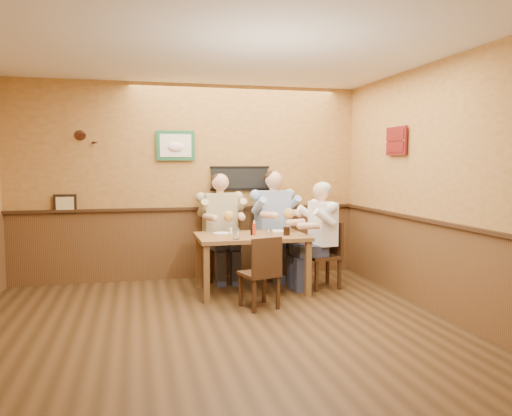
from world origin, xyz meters
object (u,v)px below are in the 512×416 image
Objects in this scene: diner_white_elder at (323,241)px; pepper_shaker at (252,232)px; diner_tan_shirt at (220,232)px; diner_blue_polo at (273,230)px; chair_right_end at (322,255)px; salt_shaker at (231,231)px; chair_back_left at (220,246)px; water_glass_left at (236,234)px; hot_sauce_bottle at (254,229)px; dining_table at (251,242)px; water_glass_mid at (269,233)px; cola_tumbler at (287,231)px; chair_back_right at (273,244)px; chair_near_side at (259,272)px.

diner_white_elder is 0.99m from pepper_shaker.
diner_blue_polo reaches higher than diner_tan_shirt.
salt_shaker is at bearing -100.29° from chair_right_end.
diner_tan_shirt reaches higher than chair_back_left.
diner_tan_shirt is 15.60× the size of salt_shaker.
salt_shaker is (-0.74, -0.66, 0.09)m from diner_blue_polo.
chair_back_left is 1.17m from water_glass_left.
diner_blue_polo is at bearing 57.15° from pepper_shaker.
diner_blue_polo is at bearing -9.72° from diner_tan_shirt.
hot_sauce_bottle is at bearing -75.72° from diner_tan_shirt.
dining_table is at bearing 90.71° from pepper_shaker.
water_glass_mid is (0.15, -0.33, 0.15)m from dining_table.
hot_sauce_bottle is at bearing 44.18° from water_glass_left.
cola_tumbler is 1.36× the size of pepper_shaker.
chair_right_end is (1.25, -0.81, -0.03)m from chair_back_left.
chair_back_left is at bearing 163.35° from chair_back_right.
chair_back_left is 0.75× the size of diner_white_elder.
diner_blue_polo reaches higher than diner_white_elder.
chair_back_right is 11.99× the size of pepper_shaker.
salt_shaker is (-0.41, 0.41, -0.01)m from water_glass_mid.
dining_table is 12.62× the size of cola_tumbler.
chair_near_side reaches higher than pepper_shaker.
chair_back_right is 0.21m from diner_blue_polo.
diner_blue_polo is at bearing -127.41° from chair_near_side.
hot_sauce_bottle is 0.06m from pepper_shaker.
chair_near_side is 10.27× the size of pepper_shaker.
chair_back_right is at bearing 54.76° from water_glass_left.
diner_blue_polo is 15.95× the size of salt_shaker.
water_glass_mid is at bearing -0.79° from water_glass_left.
cola_tumbler is at bearing -106.31° from chair_back_right.
chair_back_right is at bearing 86.15° from cola_tumbler.
water_glass_left is (-0.75, -1.06, 0.32)m from chair_back_right.
chair_back_right is 1.10× the size of chair_right_end.
water_glass_left reaches higher than water_glass_mid.
diner_tan_shirt is (-0.77, 0.06, 0.19)m from chair_back_right.
water_glass_left is 0.40m from hot_sauce_bottle.
dining_table is 1.02× the size of diner_tan_shirt.
water_glass_left is at bearing -165.88° from cola_tumbler.
chair_near_side is (-0.08, -0.72, -0.24)m from dining_table.
diner_tan_shirt reaches higher than water_glass_left.
hot_sauce_bottle is at bearing -94.08° from chair_right_end.
chair_back_right is at bearing -153.19° from diner_white_elder.
chair_back_right is 1.57m from chair_near_side.
dining_table is at bearing 114.94° from water_glass_mid.
water_glass_left is at bearing -94.79° from chair_back_left.
cola_tumbler is (0.51, 0.57, 0.38)m from chair_near_side.
water_glass_mid is (0.42, -0.01, -0.01)m from water_glass_left.
water_glass_mid is 1.06× the size of cola_tumbler.
salt_shaker is (-1.23, 0.09, 0.35)m from chair_right_end.
chair_back_left reaches higher than chair_right_end.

